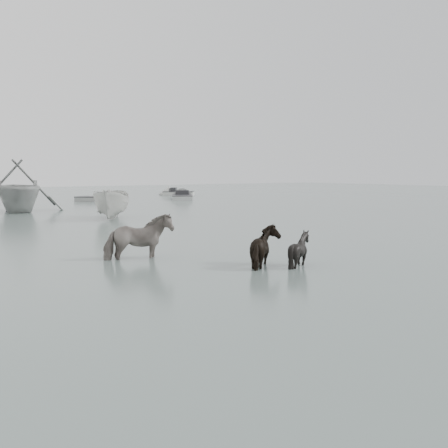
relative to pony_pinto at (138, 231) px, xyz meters
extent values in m
plane|color=slate|center=(1.67, -1.67, -0.77)|extent=(140.00, 140.00, 0.00)
imported|color=black|center=(0.00, 0.00, 0.00)|extent=(1.95, 1.16, 1.54)
imported|color=black|center=(2.17, -2.85, -0.12)|extent=(1.51, 1.61, 1.30)
imported|color=black|center=(2.85, -3.30, -0.21)|extent=(1.20, 1.12, 1.11)
imported|color=#A0A3A0|center=(2.31, 19.95, 0.83)|extent=(6.17, 6.85, 3.20)
imported|color=beige|center=(4.80, 12.33, 0.05)|extent=(3.62, 4.43, 1.64)
camera|label=1|loc=(-6.84, -13.64, 1.64)|focal=45.00mm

